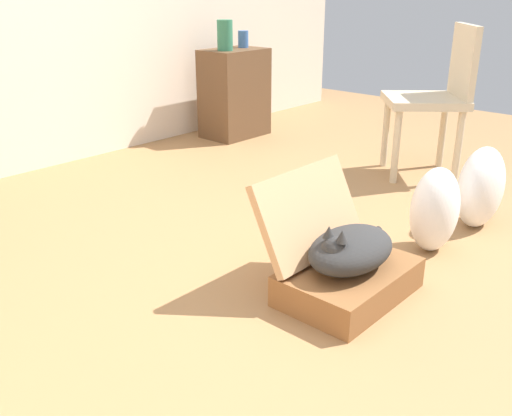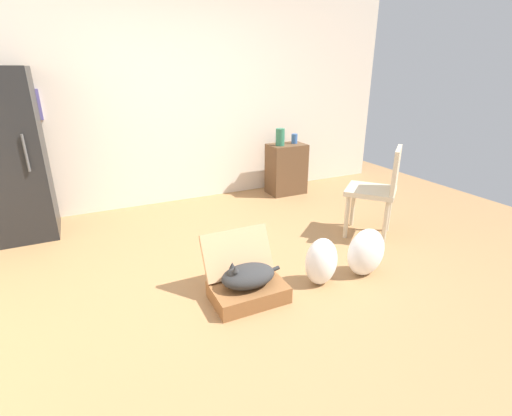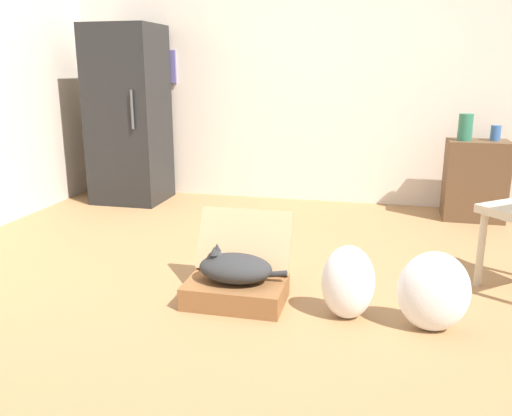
{
  "view_description": "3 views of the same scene",
  "coord_description": "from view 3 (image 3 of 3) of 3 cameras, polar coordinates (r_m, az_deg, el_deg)",
  "views": [
    {
      "loc": [
        -1.83,
        -1.4,
        1.19
      ],
      "look_at": [
        -0.1,
        0.16,
        0.27
      ],
      "focal_mm": 40.3,
      "sensor_mm": 36.0,
      "label": 1
    },
    {
      "loc": [
        -1.06,
        -2.52,
        1.67
      ],
      "look_at": [
        0.26,
        0.22,
        0.52
      ],
      "focal_mm": 25.97,
      "sensor_mm": 36.0,
      "label": 2
    },
    {
      "loc": [
        0.69,
        -3.0,
        1.3
      ],
      "look_at": [
        -0.01,
        -0.03,
        0.49
      ],
      "focal_mm": 37.22,
      "sensor_mm": 36.0,
      "label": 3
    }
  ],
  "objects": [
    {
      "name": "vase_tall",
      "position": [
        4.89,
        21.58,
        8.08
      ],
      "size": [
        0.12,
        0.12,
        0.23
      ],
      "primitive_type": "cylinder",
      "color": "#2D7051",
      "rests_on": "side_table"
    },
    {
      "name": "suitcase_base",
      "position": [
        3.06,
        -2.2,
        -8.99
      ],
      "size": [
        0.56,
        0.38,
        0.13
      ],
      "primitive_type": "cube",
      "color": "brown",
      "rests_on": "ground"
    },
    {
      "name": "cat",
      "position": [
        3.0,
        -2.34,
        -6.42
      ],
      "size": [
        0.5,
        0.28,
        0.21
      ],
      "color": "#2D2D2D",
      "rests_on": "suitcase_base"
    },
    {
      "name": "plastic_bag_white",
      "position": [
        2.86,
        9.85,
        -7.88
      ],
      "size": [
        0.28,
        0.21,
        0.41
      ],
      "primitive_type": "ellipsoid",
      "color": "white",
      "rests_on": "ground"
    },
    {
      "name": "suitcase_lid",
      "position": [
        3.16,
        -1.23,
        -3.49
      ],
      "size": [
        0.56,
        0.2,
        0.35
      ],
      "primitive_type": "cube",
      "rotation": [
        1.11,
        0.0,
        0.0
      ],
      "color": "tan",
      "rests_on": "suitcase_base"
    },
    {
      "name": "side_table",
      "position": [
        5.01,
        22.47,
        2.78
      ],
      "size": [
        0.51,
        0.35,
        0.7
      ],
      "primitive_type": "cube",
      "color": "brown",
      "rests_on": "ground"
    },
    {
      "name": "refrigerator",
      "position": [
        5.39,
        -13.52,
        9.65
      ],
      "size": [
        0.66,
        0.64,
        1.69
      ],
      "color": "black",
      "rests_on": "ground"
    },
    {
      "name": "ground_plane",
      "position": [
        3.34,
        0.33,
        -8.03
      ],
      "size": [
        7.68,
        7.68,
        0.0
      ],
      "primitive_type": "plane",
      "color": "#9E7247",
      "rests_on": "ground"
    },
    {
      "name": "vase_short",
      "position": [
        4.99,
        24.35,
        7.36
      ],
      "size": [
        0.08,
        0.08,
        0.13
      ],
      "primitive_type": "cylinder",
      "color": "#38609E",
      "rests_on": "side_table"
    },
    {
      "name": "plastic_bag_clear",
      "position": [
        2.84,
        18.54,
        -8.53
      ],
      "size": [
        0.36,
        0.21,
        0.42
      ],
      "primitive_type": "ellipsoid",
      "color": "white",
      "rests_on": "ground"
    },
    {
      "name": "wall_back",
      "position": [
        5.31,
        5.99,
        14.79
      ],
      "size": [
        6.4,
        0.15,
        2.6
      ],
      "color": "beige",
      "rests_on": "ground"
    }
  ]
}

